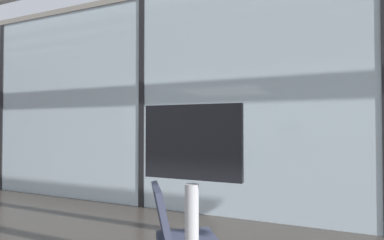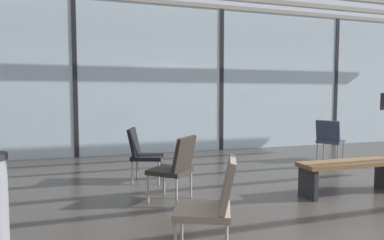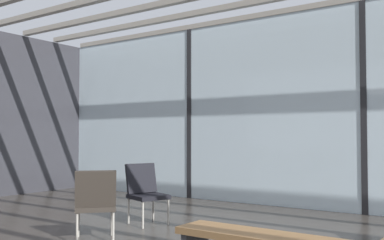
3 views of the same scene
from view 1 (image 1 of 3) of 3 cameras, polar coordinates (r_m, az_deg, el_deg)
The scene contains 5 objects.
glass_curtain_wall at distance 5.01m, azimuth -9.59°, elevation 3.56°, with size 14.00×0.08×3.53m, color silver.
window_mullion_0 at distance 7.47m, azimuth -33.05°, elevation 2.17°, with size 0.10×0.12×3.53m, color black.
window_mullion_1 at distance 5.01m, azimuth -9.59°, elevation 3.56°, with size 0.10×0.12×3.53m, color black.
parked_airplane at distance 10.70m, azimuth 10.47°, elevation 3.87°, with size 14.36×4.59×4.59m.
lounge_chair_4 at distance 2.52m, azimuth -2.92°, elevation -21.05°, with size 0.70×0.69×0.87m.
Camera 1 is at (2.64, 0.96, 1.35)m, focal length 27.18 mm.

